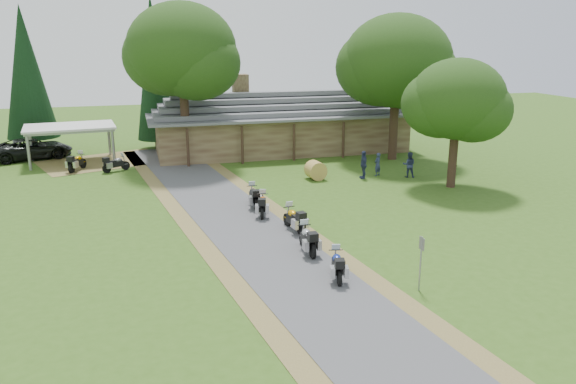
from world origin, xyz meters
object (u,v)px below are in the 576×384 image
object	(u,v)px
lodge	(279,120)
motorcycle_row_a	(337,264)
carport	(71,144)
motorcycle_row_b	(308,238)
motorcycle_row_c	(294,218)
hay_bale	(316,170)
motorcycle_row_d	(263,204)
motorcycle_carport_a	(77,161)
motorcycle_carport_b	(116,163)
car_dark_suv	(32,143)
motorcycle_row_e	(254,195)

from	to	relation	value
lodge	motorcycle_row_a	bearing A→B (deg)	-99.62
carport	motorcycle_row_b	xyz separation A→B (m)	(11.63, -22.33, -0.72)
motorcycle_row_c	hay_bale	xyz separation A→B (m)	(4.23, 9.48, -0.05)
lodge	motorcycle_row_b	size ratio (longest dim) A/B	11.01
carport	motorcycle_row_d	distance (m)	19.90
motorcycle_carport_a	motorcycle_carport_b	size ratio (longest dim) A/B	1.09
car_dark_suv	motorcycle_row_b	world-z (taller)	car_dark_suv
carport	motorcycle_row_c	distance (m)	22.79
motorcycle_row_c	hay_bale	world-z (taller)	motorcycle_row_c
motorcycle_row_b	motorcycle_row_d	distance (m)	5.75
lodge	motorcycle_carport_b	bearing A→B (deg)	-160.71
hay_bale	motorcycle_row_d	bearing A→B (deg)	-127.78
motorcycle_row_d	motorcycle_carport_b	distance (m)	14.70
motorcycle_row_d	lodge	bearing A→B (deg)	-2.90
motorcycle_row_e	motorcycle_row_a	bearing A→B (deg)	-171.15
carport	motorcycle_row_e	world-z (taller)	carport
motorcycle_carport_a	hay_bale	world-z (taller)	motorcycle_carport_a
car_dark_suv	motorcycle_carport_a	size ratio (longest dim) A/B	3.23
carport	car_dark_suv	size ratio (longest dim) A/B	1.01
motorcycle_row_d	motorcycle_row_b	bearing A→B (deg)	-158.32
lodge	motorcycle_carport_b	size ratio (longest dim) A/B	11.93
motorcycle_row_c	motorcycle_row_a	bearing A→B (deg)	170.89
motorcycle_row_b	car_dark_suv	bearing A→B (deg)	32.05
motorcycle_row_b	motorcycle_row_e	size ratio (longest dim) A/B	1.02
motorcycle_row_d	motorcycle_row_a	bearing A→B (deg)	-158.77
motorcycle_row_c	motorcycle_carport_a	world-z (taller)	motorcycle_carport_a
motorcycle_carport_a	hay_bale	size ratio (longest dim) A/B	1.60
lodge	motorcycle_row_e	world-z (taller)	lodge
carport	motorcycle_row_d	size ratio (longest dim) A/B	3.43
motorcycle_carport_b	motorcycle_row_a	bearing A→B (deg)	-94.91
car_dark_suv	motorcycle_carport_a	bearing A→B (deg)	-161.02
motorcycle_row_d	motorcycle_carport_b	xyz separation A→B (m)	(-7.68, 12.53, -0.02)
motorcycle_carport_b	motorcycle_carport_a	bearing A→B (deg)	132.73
motorcycle_row_a	motorcycle_row_b	xyz separation A→B (m)	(-0.30, 2.93, 0.06)
motorcycle_row_e	motorcycle_carport_b	size ratio (longest dim) A/B	1.06
carport	motorcycle_carport_a	bearing A→B (deg)	-85.82
motorcycle_row_c	motorcycle_row_d	world-z (taller)	motorcycle_row_c
car_dark_suv	motorcycle_carport_a	distance (m)	6.31
motorcycle_row_b	motorcycle_row_a	bearing A→B (deg)	-173.28
carport	motorcycle_row_a	size ratio (longest dim) A/B	3.59
motorcycle_row_a	hay_bale	bearing A→B (deg)	-2.11
lodge	carport	world-z (taller)	lodge
hay_bale	motorcycle_row_b	bearing A→B (deg)	-109.76
motorcycle_row_b	motorcycle_carport_a	distance (m)	22.16
motorcycle_row_c	motorcycle_carport_b	world-z (taller)	motorcycle_row_c
car_dark_suv	motorcycle_row_a	bearing A→B (deg)	-167.67
lodge	motorcycle_row_d	world-z (taller)	lodge
motorcycle_carport_b	hay_bale	world-z (taller)	motorcycle_carport_b
carport	car_dark_suv	distance (m)	3.66
motorcycle_row_e	car_dark_suv	bearing A→B (deg)	41.81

